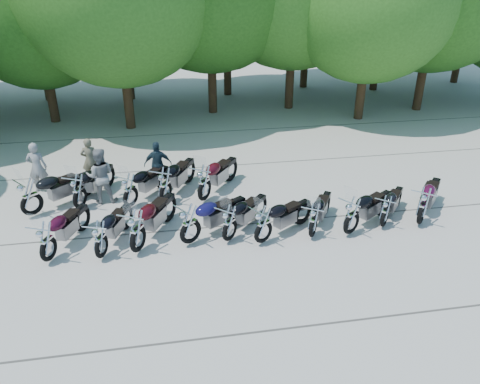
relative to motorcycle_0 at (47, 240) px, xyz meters
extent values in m
plane|color=#A49D94|center=(5.22, -0.46, -0.65)|extent=(90.00, 90.00, 0.00)
cylinder|color=#3A2614|center=(-2.03, 12.38, 1.00)|extent=(0.44, 0.44, 3.31)
sphere|color=#286319|center=(-2.03, 12.38, 4.66)|extent=(7.31, 7.31, 7.31)
cylinder|color=#3A2614|center=(1.65, 10.78, 1.31)|extent=(0.44, 0.44, 3.93)
cylinder|color=#3A2614|center=(5.76, 12.63, 1.41)|extent=(0.44, 0.44, 4.13)
cylinder|color=#3A2614|center=(9.84, 12.74, 1.39)|extent=(0.44, 0.44, 4.09)
cylinder|color=#3A2614|center=(12.78, 10.36, 1.16)|extent=(0.44, 0.44, 3.62)
cylinder|color=#3A2614|center=(16.43, 11.32, 1.34)|extent=(0.44, 0.44, 3.98)
cylinder|color=#3A2614|center=(-3.07, 16.51, 1.11)|extent=(0.44, 0.44, 3.52)
cylinder|color=#3A2614|center=(1.46, 15.97, 1.06)|extent=(0.44, 0.44, 3.42)
cylinder|color=#3A2614|center=(7.02, 16.01, 1.13)|extent=(0.44, 0.44, 3.56)
cylinder|color=#3A2614|center=(11.91, 17.01, 1.23)|extent=(0.44, 0.44, 3.76)
cylinder|color=#3A2614|center=(15.90, 15.63, 1.16)|extent=(0.44, 0.44, 3.63)
cylinder|color=#3A2614|center=(21.84, 16.56, 1.53)|extent=(0.44, 0.44, 4.37)
imported|color=gray|center=(-1.11, 4.44, 0.22)|extent=(0.66, 0.45, 1.76)
imported|color=gray|center=(1.07, 3.28, 0.27)|extent=(0.90, 0.71, 1.85)
imported|color=#1B2E38|center=(2.89, 4.20, 0.15)|extent=(0.95, 0.40, 1.62)
imported|color=brown|center=(0.54, 4.94, 0.16)|extent=(0.59, 0.39, 1.62)
camera|label=1|loc=(3.21, -10.88, 6.49)|focal=35.00mm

